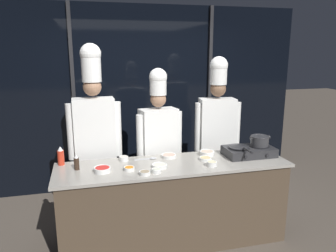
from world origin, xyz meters
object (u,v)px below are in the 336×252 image
Objects in this scene: prep_bowl_ginger at (205,159)px; serving_spoon_solid at (150,159)px; prep_bowl_garlic at (160,166)px; prep_bowl_chicken at (207,153)px; squeeze_bottle_chili at (61,156)px; prep_bowl_mushrooms at (145,173)px; frying_pan at (239,146)px; squeeze_bottle_soy at (77,162)px; prep_bowl_carrots at (129,168)px; prep_bowl_bean_sprouts at (156,171)px; chef_line at (217,124)px; prep_bowl_onion at (124,158)px; stock_pot at (260,140)px; chef_head at (94,126)px; prep_bowl_noodles at (212,163)px; portable_stove at (249,151)px; prep_bowl_shrimp at (169,156)px; chef_sous at (159,135)px.

prep_bowl_ginger is 0.60m from serving_spoon_solid.
prep_bowl_chicken reaches higher than prep_bowl_garlic.
squeeze_bottle_chili is 1.80× the size of prep_bowl_mushrooms.
prep_bowl_chicken is 0.68× the size of serving_spoon_solid.
frying_pan is 1.69× the size of serving_spoon_solid.
squeeze_bottle_soy is 1.46× the size of prep_bowl_carrots.
chef_line is (0.97, 0.82, 0.23)m from prep_bowl_bean_sprouts.
prep_bowl_onion is (-0.33, 0.30, 0.01)m from prep_bowl_garlic.
stock_pot reaches higher than prep_bowl_onion.
prep_bowl_bean_sprouts is 0.42m from serving_spoon_solid.
stock_pot reaches higher than prep_bowl_chicken.
chef_head is at bearing 68.08° from squeeze_bottle_soy.
prep_bowl_garlic is 1.62× the size of prep_bowl_onion.
prep_bowl_ginger is at bearing 152.79° from chef_head.
prep_bowl_noodles is (0.86, -0.40, 0.00)m from prep_bowl_onion.
stock_pot reaches higher than portable_stove.
portable_stove reaches higher than prep_bowl_noodles.
squeeze_bottle_chili is 2.08× the size of prep_bowl_bean_sprouts.
frying_pan is at bearing -9.42° from serving_spoon_solid.
squeeze_bottle_soy is 0.70m from prep_bowl_mushrooms.
prep_bowl_noodles is (0.53, -0.09, 0.01)m from prep_bowl_garlic.
prep_bowl_ginger is (-0.66, -0.03, -0.15)m from stock_pot.
stock_pot reaches higher than prep_bowl_shrimp.
frying_pan is 0.23× the size of chef_sous.
prep_bowl_bean_sprouts is 0.87× the size of prep_bowl_mushrooms.
stock_pot is 1.40× the size of prep_bowl_shrimp.
chef_head is (-0.28, 0.35, 0.30)m from prep_bowl_onion.
frying_pan is 0.37m from prep_bowl_chicken.
prep_bowl_garlic is 0.24m from prep_bowl_mushrooms.
frying_pan is at bearing 100.12° from chef_line.
serving_spoon_solid is (-0.57, 0.18, -0.01)m from prep_bowl_ginger.
chef_sous is (0.31, 0.77, 0.15)m from prep_bowl_mushrooms.
serving_spoon_solid is (-0.98, 0.16, -0.12)m from frying_pan.
stock_pot reaches higher than prep_bowl_noodles.
prep_bowl_mushrooms is (-1.37, -0.28, -0.15)m from stock_pot.
portable_stove is 5.14× the size of prep_bowl_noodles.
frying_pan is 1.75m from squeeze_bottle_soy.
prep_bowl_noodles is 0.05× the size of chef_head.
chef_sous reaches higher than prep_bowl_bean_sprouts.
prep_bowl_garlic is at bearing -42.90° from prep_bowl_onion.
squeeze_bottle_chili is 1.59m from prep_bowl_chicken.
serving_spoon_solid is (0.77, 0.13, -0.07)m from squeeze_bottle_soy.
frying_pan is at bearing -178.69° from stock_pot.
prep_bowl_shrimp is (-0.36, 0.19, 0.00)m from prep_bowl_ginger.
serving_spoon_solid is at bearing -178.41° from prep_bowl_shrimp.
prep_bowl_mushrooms is at bearing 44.89° from chef_line.
prep_bowl_chicken is 1.57× the size of prep_bowl_carrots.
prep_bowl_onion is (-0.94, 0.05, -0.00)m from prep_bowl_chicken.
squeeze_bottle_soy is 0.99× the size of prep_bowl_garlic.
stock_pot is 2.11× the size of prep_bowl_mushrooms.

